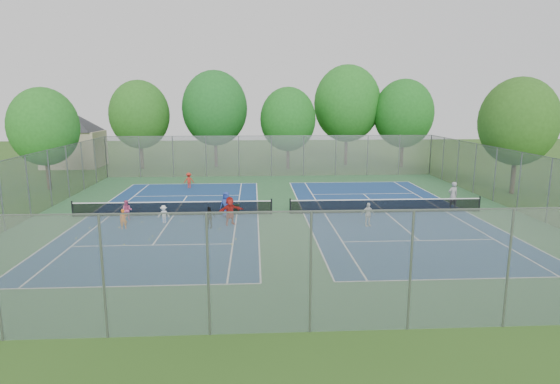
% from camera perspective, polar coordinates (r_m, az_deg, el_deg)
% --- Properties ---
extents(ground, '(120.00, 120.00, 0.00)m').
position_cam_1_polar(ground, '(30.78, 0.11, -2.73)').
color(ground, '#2D541A').
rests_on(ground, ground).
extents(court_pad, '(32.00, 32.00, 0.01)m').
position_cam_1_polar(court_pad, '(30.78, 0.11, -2.72)').
color(court_pad, '#2E6136').
rests_on(court_pad, ground).
extents(court_left, '(10.97, 23.77, 0.01)m').
position_cam_1_polar(court_left, '(31.17, -12.86, -2.81)').
color(court_left, navy).
rests_on(court_left, court_pad).
extents(court_right, '(10.97, 23.77, 0.01)m').
position_cam_1_polar(court_right, '(31.95, 12.75, -2.47)').
color(court_right, navy).
rests_on(court_right, court_pad).
extents(net_left, '(12.87, 0.10, 0.91)m').
position_cam_1_polar(net_left, '(31.07, -12.90, -2.02)').
color(net_left, black).
rests_on(net_left, ground).
extents(net_right, '(12.87, 0.10, 0.91)m').
position_cam_1_polar(net_right, '(31.85, 12.78, -1.70)').
color(net_right, black).
rests_on(net_right, ground).
extents(fence_north, '(32.00, 0.10, 4.00)m').
position_cam_1_polar(fence_north, '(46.19, -1.06, 4.40)').
color(fence_north, gray).
rests_on(fence_north, ground).
extents(fence_south, '(32.00, 0.10, 4.00)m').
position_cam_1_polar(fence_south, '(14.94, 3.75, -9.84)').
color(fence_south, gray).
rests_on(fence_south, ground).
extents(fence_west, '(0.10, 32.00, 4.00)m').
position_cam_1_polar(fence_west, '(33.50, -28.37, 0.55)').
color(fence_west, gray).
rests_on(fence_west, ground).
extents(fence_east, '(0.10, 32.00, 4.00)m').
position_cam_1_polar(fence_east, '(35.13, 27.15, 1.09)').
color(fence_east, gray).
rests_on(fence_east, ground).
extents(house, '(11.03, 11.03, 7.30)m').
position_cam_1_polar(house, '(57.62, -24.01, 6.98)').
color(house, '#B7A88C').
rests_on(house, ground).
extents(tree_nw, '(6.40, 6.40, 9.58)m').
position_cam_1_polar(tree_nw, '(53.30, -16.75, 9.02)').
color(tree_nw, '#443326').
rests_on(tree_nw, ground).
extents(tree_nl, '(7.20, 7.20, 10.69)m').
position_cam_1_polar(tree_nl, '(53.03, -7.97, 10.07)').
color(tree_nl, '#443326').
rests_on(tree_nl, ground).
extents(tree_nc, '(6.00, 6.00, 8.85)m').
position_cam_1_polar(tree_nc, '(51.03, 0.98, 8.85)').
color(tree_nc, '#443326').
rests_on(tree_nc, ground).
extents(tree_nr, '(7.60, 7.60, 11.42)m').
position_cam_1_polar(tree_nr, '(54.91, 8.18, 10.62)').
color(tree_nr, '#443326').
rests_on(tree_nr, ground).
extents(tree_ne, '(6.60, 6.60, 9.77)m').
position_cam_1_polar(tree_ne, '(54.51, 14.85, 9.23)').
color(tree_ne, '#443326').
rests_on(tree_ne, ground).
extents(tree_side_w, '(5.60, 5.60, 8.47)m').
position_cam_1_polar(tree_side_w, '(43.47, -26.84, 7.11)').
color(tree_side_w, '#443326').
rests_on(tree_side_w, ground).
extents(tree_side_e, '(6.00, 6.00, 9.20)m').
position_cam_1_polar(tree_side_e, '(41.45, 27.05, 7.65)').
color(tree_side_e, '#443326').
rests_on(tree_side_e, ground).
extents(ball_crate, '(0.33, 0.33, 0.27)m').
position_cam_1_polar(ball_crate, '(29.64, -13.91, -3.33)').
color(ball_crate, '#174DAC').
rests_on(ball_crate, ground).
extents(ball_hopper, '(0.37, 0.37, 0.57)m').
position_cam_1_polar(ball_hopper, '(31.22, -5.30, -2.04)').
color(ball_hopper, '#268D3B').
rests_on(ball_hopper, ground).
extents(student_a, '(0.49, 0.39, 1.18)m').
position_cam_1_polar(student_a, '(28.62, -18.54, -3.15)').
color(student_a, orange).
rests_on(student_a, ground).
extents(student_b, '(0.62, 0.49, 1.26)m').
position_cam_1_polar(student_b, '(30.67, -18.15, -2.13)').
color(student_b, '#D65382').
rests_on(student_b, ground).
extents(student_c, '(0.75, 0.47, 1.11)m').
position_cam_1_polar(student_c, '(29.29, -13.98, -2.66)').
color(student_c, silver).
rests_on(student_c, ground).
extents(student_d, '(0.81, 0.48, 1.30)m').
position_cam_1_polar(student_d, '(27.63, -8.64, -3.07)').
color(student_d, black).
rests_on(student_d, ground).
extents(student_e, '(0.95, 0.79, 1.66)m').
position_cam_1_polar(student_e, '(30.01, -6.56, -1.54)').
color(student_e, '#294199').
rests_on(student_e, ground).
extents(student_f, '(1.64, 1.20, 1.72)m').
position_cam_1_polar(student_f, '(28.13, -6.11, -2.31)').
color(student_f, '#A91E18').
rests_on(student_f, ground).
extents(child_far_baseline, '(0.95, 0.68, 1.34)m').
position_cam_1_polar(child_far_baseline, '(40.64, -11.04, 1.39)').
color(child_far_baseline, red).
rests_on(child_far_baseline, ground).
extents(instructor, '(0.76, 0.57, 1.90)m').
position_cam_1_polar(instructor, '(34.25, 20.33, -0.39)').
color(instructor, gray).
rests_on(instructor, ground).
extents(teen_court_b, '(0.88, 0.49, 1.43)m').
position_cam_1_polar(teen_court_b, '(28.19, 10.66, -2.72)').
color(teen_court_b, beige).
rests_on(teen_court_b, ground).
extents(tennis_ball_0, '(0.07, 0.07, 0.07)m').
position_cam_1_polar(tennis_ball_0, '(27.64, -23.60, -5.20)').
color(tennis_ball_0, '#C3E836').
rests_on(tennis_ball_0, ground).
extents(tennis_ball_1, '(0.07, 0.07, 0.07)m').
position_cam_1_polar(tennis_ball_1, '(27.31, -7.40, -4.54)').
color(tennis_ball_1, '#CBDD33').
rests_on(tennis_ball_1, ground).
extents(tennis_ball_2, '(0.07, 0.07, 0.07)m').
position_cam_1_polar(tennis_ball_2, '(25.28, -5.41, -5.77)').
color(tennis_ball_2, '#EBF438').
rests_on(tennis_ball_2, ground).
extents(tennis_ball_3, '(0.07, 0.07, 0.07)m').
position_cam_1_polar(tennis_ball_3, '(29.00, -19.03, -4.14)').
color(tennis_ball_3, yellow).
rests_on(tennis_ball_3, ground).
extents(tennis_ball_4, '(0.07, 0.07, 0.07)m').
position_cam_1_polar(tennis_ball_4, '(24.38, -5.88, -6.41)').
color(tennis_ball_4, gold).
rests_on(tennis_ball_4, ground).
extents(tennis_ball_5, '(0.07, 0.07, 0.07)m').
position_cam_1_polar(tennis_ball_5, '(26.04, -15.63, -5.64)').
color(tennis_ball_5, '#C7F438').
rests_on(tennis_ball_5, ground).
extents(tennis_ball_6, '(0.07, 0.07, 0.07)m').
position_cam_1_polar(tennis_ball_6, '(25.58, -18.46, -6.10)').
color(tennis_ball_6, '#B0D231').
rests_on(tennis_ball_6, ground).
extents(tennis_ball_7, '(0.07, 0.07, 0.07)m').
position_cam_1_polar(tennis_ball_7, '(29.80, -16.49, -3.59)').
color(tennis_ball_7, '#DBF338').
rests_on(tennis_ball_7, ground).
extents(tennis_ball_8, '(0.07, 0.07, 0.07)m').
position_cam_1_polar(tennis_ball_8, '(29.54, -22.20, -4.09)').
color(tennis_ball_8, '#B6DA32').
rests_on(tennis_ball_8, ground).
extents(tennis_ball_9, '(0.07, 0.07, 0.07)m').
position_cam_1_polar(tennis_ball_9, '(29.43, -11.87, -3.55)').
color(tennis_ball_9, '#ADD431').
rests_on(tennis_ball_9, ground).
extents(tennis_ball_10, '(0.07, 0.07, 0.07)m').
position_cam_1_polar(tennis_ball_10, '(26.66, -15.27, -5.23)').
color(tennis_ball_10, '#A5C72E').
rests_on(tennis_ball_10, ground).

